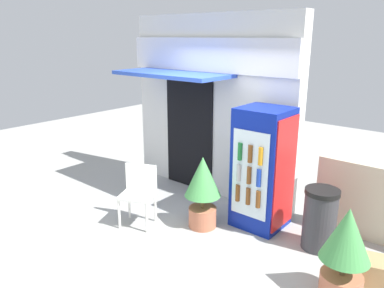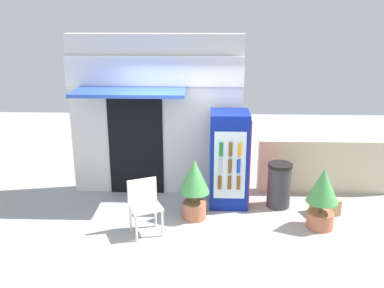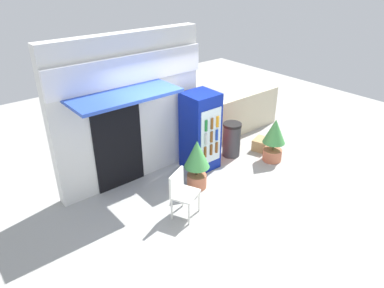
# 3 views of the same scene
# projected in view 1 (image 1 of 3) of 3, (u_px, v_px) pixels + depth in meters

# --- Properties ---
(ground) EXTENTS (16.00, 16.00, 0.00)m
(ground) POSITION_uv_depth(u_px,v_px,m) (177.00, 236.00, 5.17)
(ground) COLOR #A3A39E
(storefront_building) EXTENTS (3.21, 1.14, 3.01)m
(storefront_building) POSITION_uv_depth(u_px,v_px,m) (210.00, 103.00, 6.33)
(storefront_building) COLOR silver
(storefront_building) RESTS_ON ground
(drink_cooler) EXTENTS (0.70, 0.72, 1.73)m
(drink_cooler) POSITION_uv_depth(u_px,v_px,m) (263.00, 169.00, 5.26)
(drink_cooler) COLOR navy
(drink_cooler) RESTS_ON ground
(plastic_chair) EXTENTS (0.60, 0.56, 0.87)m
(plastic_chair) POSITION_uv_depth(u_px,v_px,m) (139.00, 190.00, 5.41)
(plastic_chair) COLOR white
(plastic_chair) RESTS_ON ground
(potted_plant_near_shop) EXTENTS (0.51, 0.51, 1.06)m
(potted_plant_near_shop) POSITION_uv_depth(u_px,v_px,m) (203.00, 186.00, 5.27)
(potted_plant_near_shop) COLOR #BC6B4C
(potted_plant_near_shop) RESTS_ON ground
(potted_plant_curbside) EXTENTS (0.51, 0.51, 1.03)m
(potted_plant_curbside) POSITION_uv_depth(u_px,v_px,m) (345.00, 248.00, 3.81)
(potted_plant_curbside) COLOR #BC6B4C
(potted_plant_curbside) RESTS_ON ground
(trash_bin) EXTENTS (0.43, 0.43, 0.82)m
(trash_bin) POSITION_uv_depth(u_px,v_px,m) (320.00, 219.00, 4.78)
(trash_bin) COLOR #38383D
(trash_bin) RESTS_ON ground
(cardboard_box) EXTENTS (0.50, 0.45, 0.28)m
(cardboard_box) POSITION_uv_depth(u_px,v_px,m) (376.00, 271.00, 4.17)
(cardboard_box) COLOR tan
(cardboard_box) RESTS_ON ground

